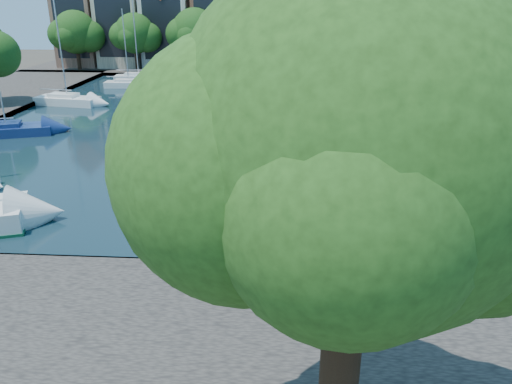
% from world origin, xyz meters
% --- Properties ---
extents(ground, '(160.00, 160.00, 0.00)m').
position_xyz_m(ground, '(0.00, 0.00, 0.00)').
color(ground, '#38332B').
rests_on(ground, ground).
extents(water_basin, '(38.00, 50.00, 0.08)m').
position_xyz_m(water_basin, '(0.00, 24.00, 0.04)').
color(water_basin, black).
rests_on(water_basin, ground).
extents(far_quay, '(60.00, 16.00, 0.50)m').
position_xyz_m(far_quay, '(0.00, 56.00, 0.25)').
color(far_quay, '#47433D').
rests_on(far_quay, ground).
extents(plane_tree, '(8.32, 6.40, 10.62)m').
position_xyz_m(plane_tree, '(7.62, -9.01, 7.67)').
color(plane_tree, '#332114').
rests_on(plane_tree, near_quay).
extents(townhouse_west_end, '(5.44, 9.18, 14.93)m').
position_xyz_m(townhouse_west_end, '(-23.00, 55.99, 7.36)').
color(townhouse_west_end, '#8B604B').
rests_on(townhouse_west_end, far_quay).
extents(townhouse_west_mid, '(5.94, 9.18, 16.79)m').
position_xyz_m(townhouse_west_mid, '(-17.00, 55.99, 8.23)').
color(townhouse_west_mid, '#C5B497').
rests_on(townhouse_west_mid, far_quay).
extents(townhouse_west_inner, '(6.43, 9.18, 15.15)m').
position_xyz_m(townhouse_west_inner, '(-10.50, 55.99, 7.35)').
color(townhouse_west_inner, silver).
rests_on(townhouse_west_inner, far_quay).
extents(townhouse_center, '(5.44, 9.18, 16.93)m').
position_xyz_m(townhouse_center, '(-4.00, 55.99, 8.36)').
color(townhouse_center, brown).
rests_on(townhouse_center, far_quay).
extents(townhouse_east_inner, '(5.94, 9.18, 15.79)m').
position_xyz_m(townhouse_east_inner, '(2.00, 55.99, 7.73)').
color(townhouse_east_inner, tan).
rests_on(townhouse_east_inner, far_quay).
extents(townhouse_east_mid, '(6.43, 9.18, 16.65)m').
position_xyz_m(townhouse_east_mid, '(8.50, 55.99, 8.10)').
color(townhouse_east_mid, beige).
rests_on(townhouse_east_mid, far_quay).
extents(townhouse_east_end, '(5.44, 9.18, 14.43)m').
position_xyz_m(townhouse_east_end, '(15.00, 55.99, 7.11)').
color(townhouse_east_end, brown).
rests_on(townhouse_east_end, far_quay).
extents(far_tree_far_west, '(7.28, 5.60, 7.68)m').
position_xyz_m(far_tree_far_west, '(-21.90, 50.49, 5.18)').
color(far_tree_far_west, '#332114').
rests_on(far_tree_far_west, far_quay).
extents(far_tree_west, '(6.76, 5.20, 7.36)m').
position_xyz_m(far_tree_west, '(-13.91, 50.49, 5.08)').
color(far_tree_west, '#332114').
rests_on(far_tree_west, far_quay).
extents(far_tree_mid_west, '(7.80, 6.00, 8.00)m').
position_xyz_m(far_tree_mid_west, '(-5.89, 50.49, 5.29)').
color(far_tree_mid_west, '#332114').
rests_on(far_tree_mid_west, far_quay).
extents(far_tree_mid_east, '(7.02, 5.40, 7.52)m').
position_xyz_m(far_tree_mid_east, '(2.10, 50.49, 5.13)').
color(far_tree_mid_east, '#332114').
rests_on(far_tree_mid_east, far_quay).
extents(far_tree_east, '(7.54, 5.80, 7.84)m').
position_xyz_m(far_tree_east, '(10.11, 50.49, 5.24)').
color(far_tree_east, '#332114').
rests_on(far_tree_east, far_quay).
extents(far_tree_far_east, '(6.76, 5.20, 7.36)m').
position_xyz_m(far_tree_far_east, '(18.09, 50.49, 5.08)').
color(far_tree_far_east, '#332114').
rests_on(far_tree_far_east, far_quay).
extents(giraffe_statue, '(2.98, 1.44, 4.42)m').
position_xyz_m(giraffe_statue, '(5.76, -1.41, 2.67)').
color(giraffe_statue, '#372B1B').
rests_on(giraffe_statue, near_quay).
extents(sailboat_left_b, '(6.88, 4.14, 11.41)m').
position_xyz_m(sailboat_left_b, '(-15.00, 18.76, 0.63)').
color(sailboat_left_b, navy).
rests_on(sailboat_left_b, water_basin).
extents(sailboat_left_c, '(6.37, 3.08, 12.31)m').
position_xyz_m(sailboat_left_c, '(-15.00, 29.95, 0.70)').
color(sailboat_left_c, silver).
rests_on(sailboat_left_c, water_basin).
extents(sailboat_left_d, '(5.48, 2.19, 8.55)m').
position_xyz_m(sailboat_left_d, '(-12.00, 39.91, 0.58)').
color(sailboat_left_d, silver).
rests_on(sailboat_left_d, water_basin).
extents(sailboat_left_e, '(5.89, 2.47, 10.72)m').
position_xyz_m(sailboat_left_e, '(-12.00, 44.00, 0.67)').
color(sailboat_left_e, white).
rests_on(sailboat_left_e, water_basin).
extents(sailboat_right_a, '(6.74, 4.53, 11.11)m').
position_xyz_m(sailboat_right_a, '(15.00, 9.20, 0.70)').
color(sailboat_right_a, white).
rests_on(sailboat_right_a, water_basin).
extents(sailboat_right_b, '(8.15, 3.89, 12.27)m').
position_xyz_m(sailboat_right_b, '(12.00, 14.12, 0.64)').
color(sailboat_right_b, navy).
rests_on(sailboat_right_b, water_basin).
extents(sailboat_right_c, '(5.88, 2.13, 9.95)m').
position_xyz_m(sailboat_right_c, '(15.00, 27.99, 0.69)').
color(sailboat_right_c, white).
rests_on(sailboat_right_c, water_basin).
extents(sailboat_right_d, '(5.16, 1.99, 7.82)m').
position_xyz_m(sailboat_right_d, '(12.00, 41.45, 0.57)').
color(sailboat_right_d, white).
rests_on(sailboat_right_d, water_basin).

